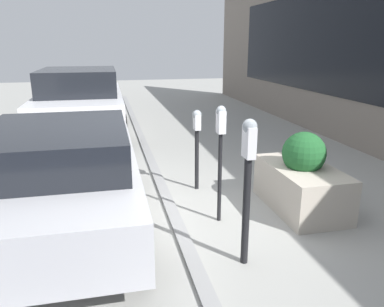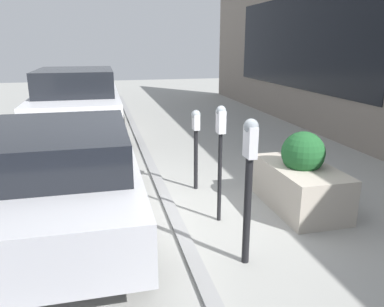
% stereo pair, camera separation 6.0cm
% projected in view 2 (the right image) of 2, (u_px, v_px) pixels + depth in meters
% --- Properties ---
extents(ground_plane, '(40.00, 40.00, 0.00)m').
position_uv_depth(ground_plane, '(182.00, 222.00, 4.84)').
color(ground_plane, '#999993').
extents(curb_strip, '(24.50, 0.16, 0.04)m').
position_uv_depth(curb_strip, '(176.00, 221.00, 4.82)').
color(curb_strip, gray).
rests_on(curb_strip, ground_plane).
extents(parking_meter_nearest, '(0.17, 0.15, 1.54)m').
position_uv_depth(parking_meter_nearest, '(249.00, 172.00, 3.68)').
color(parking_meter_nearest, black).
rests_on(parking_meter_nearest, ground_plane).
extents(parking_meter_second, '(0.14, 0.12, 1.51)m').
position_uv_depth(parking_meter_second, '(220.00, 140.00, 4.60)').
color(parking_meter_second, black).
rests_on(parking_meter_second, ground_plane).
extents(parking_meter_middle, '(0.17, 0.14, 1.26)m').
position_uv_depth(parking_meter_middle, '(196.00, 134.00, 5.72)').
color(parking_meter_middle, black).
rests_on(parking_meter_middle, ground_plane).
extents(planter_box, '(1.44, 0.80, 1.09)m').
position_uv_depth(planter_box, '(301.00, 180.00, 5.16)').
color(planter_box, '#B2A899').
rests_on(planter_box, ground_plane).
extents(parked_car_middle, '(3.87, 1.85, 1.32)m').
position_uv_depth(parked_car_middle, '(61.00, 175.00, 4.48)').
color(parked_car_middle, '#B7B7BC').
rests_on(parked_car_middle, ground_plane).
extents(parked_car_rear, '(4.62, 2.05, 1.64)m').
position_uv_depth(parked_car_rear, '(78.00, 101.00, 9.23)').
color(parked_car_rear, silver).
rests_on(parked_car_rear, ground_plane).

